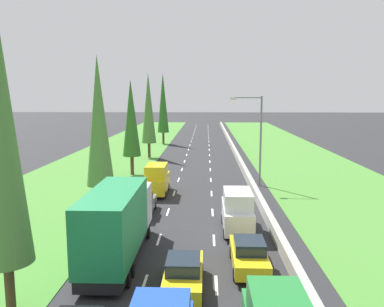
{
  "coord_description": "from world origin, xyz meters",
  "views": [
    {
      "loc": [
        1.22,
        -3.04,
        9.09
      ],
      "look_at": [
        -0.63,
        48.59,
        1.47
      ],
      "focal_mm": 37.13,
      "sensor_mm": 36.0,
      "label": 1
    }
  ],
  "objects_px": {
    "grey_sedan_left_lane": "(142,204)",
    "yellow_sedan_right_lane": "(249,254)",
    "green_box_truck_left_lane": "(118,222)",
    "street_light_mast": "(257,134)",
    "poplar_tree_third": "(131,118)",
    "yellow_van_left_lane": "(157,179)",
    "poplar_tree_fifth": "(163,103)",
    "poplar_tree_fourth": "(149,108)",
    "yellow_sedan_centre_lane": "(184,274)",
    "poplar_tree_second": "(99,122)",
    "white_van_right_lane": "(237,211)"
  },
  "relations": [
    {
      "from": "yellow_sedan_centre_lane",
      "to": "poplar_tree_fourth",
      "type": "relative_size",
      "value": 0.37
    },
    {
      "from": "green_box_truck_left_lane",
      "to": "poplar_tree_third",
      "type": "relative_size",
      "value": 0.86
    },
    {
      "from": "yellow_sedan_centre_lane",
      "to": "green_box_truck_left_lane",
      "type": "xyz_separation_m",
      "value": [
        -3.79,
        3.25,
        1.37
      ]
    },
    {
      "from": "poplar_tree_fourth",
      "to": "street_light_mast",
      "type": "height_order",
      "value": "poplar_tree_fourth"
    },
    {
      "from": "yellow_sedan_centre_lane",
      "to": "poplar_tree_fourth",
      "type": "xyz_separation_m",
      "value": [
        -7.32,
        39.75,
        6.38
      ]
    },
    {
      "from": "green_box_truck_left_lane",
      "to": "yellow_van_left_lane",
      "type": "height_order",
      "value": "green_box_truck_left_lane"
    },
    {
      "from": "grey_sedan_left_lane",
      "to": "street_light_mast",
      "type": "xyz_separation_m",
      "value": [
        10.02,
        10.15,
        4.42
      ]
    },
    {
      "from": "yellow_sedan_right_lane",
      "to": "poplar_tree_third",
      "type": "height_order",
      "value": "poplar_tree_third"
    },
    {
      "from": "yellow_sedan_centre_lane",
      "to": "poplar_tree_second",
      "type": "distance_m",
      "value": 15.45
    },
    {
      "from": "poplar_tree_fifth",
      "to": "yellow_sedan_centre_lane",
      "type": "bearing_deg",
      "value": -82.9
    },
    {
      "from": "yellow_sedan_right_lane",
      "to": "white_van_right_lane",
      "type": "bearing_deg",
      "value": 91.54
    },
    {
      "from": "yellow_sedan_centre_lane",
      "to": "yellow_sedan_right_lane",
      "type": "relative_size",
      "value": 1.0
    },
    {
      "from": "poplar_tree_third",
      "to": "grey_sedan_left_lane",
      "type": "bearing_deg",
      "value": -76.8
    },
    {
      "from": "white_van_right_lane",
      "to": "poplar_tree_third",
      "type": "xyz_separation_m",
      "value": [
        -10.61,
        18.78,
        5.09
      ]
    },
    {
      "from": "yellow_sedan_right_lane",
      "to": "poplar_tree_second",
      "type": "height_order",
      "value": "poplar_tree_second"
    },
    {
      "from": "poplar_tree_second",
      "to": "poplar_tree_third",
      "type": "xyz_separation_m",
      "value": [
        -0.37,
        14.91,
        -0.61
      ]
    },
    {
      "from": "grey_sedan_left_lane",
      "to": "poplar_tree_third",
      "type": "relative_size",
      "value": 0.41
    },
    {
      "from": "poplar_tree_second",
      "to": "poplar_tree_fourth",
      "type": "height_order",
      "value": "poplar_tree_fourth"
    },
    {
      "from": "poplar_tree_second",
      "to": "poplar_tree_fifth",
      "type": "relative_size",
      "value": 0.91
    },
    {
      "from": "yellow_van_left_lane",
      "to": "yellow_sedan_right_lane",
      "type": "xyz_separation_m",
      "value": [
        6.8,
        -15.75,
        -0.59
      ]
    },
    {
      "from": "yellow_van_left_lane",
      "to": "yellow_sedan_right_lane",
      "type": "relative_size",
      "value": 1.09
    },
    {
      "from": "yellow_sedan_right_lane",
      "to": "street_light_mast",
      "type": "height_order",
      "value": "street_light_mast"
    },
    {
      "from": "street_light_mast",
      "to": "green_box_truck_left_lane",
      "type": "bearing_deg",
      "value": -117.83
    },
    {
      "from": "yellow_sedan_centre_lane",
      "to": "yellow_van_left_lane",
      "type": "distance_m",
      "value": 18.51
    },
    {
      "from": "yellow_sedan_centre_lane",
      "to": "yellow_sedan_right_lane",
      "type": "bearing_deg",
      "value": 36.12
    },
    {
      "from": "poplar_tree_fourth",
      "to": "yellow_sedan_centre_lane",
      "type": "bearing_deg",
      "value": -79.57
    },
    {
      "from": "grey_sedan_left_lane",
      "to": "poplar_tree_fourth",
      "type": "xyz_separation_m",
      "value": [
        -3.42,
        27.87,
        6.38
      ]
    },
    {
      "from": "poplar_tree_second",
      "to": "poplar_tree_third",
      "type": "distance_m",
      "value": 14.92
    },
    {
      "from": "poplar_tree_second",
      "to": "poplar_tree_fifth",
      "type": "xyz_separation_m",
      "value": [
        0.08,
        44.14,
        0.56
      ]
    },
    {
      "from": "grey_sedan_left_lane",
      "to": "poplar_tree_fifth",
      "type": "relative_size",
      "value": 0.34
    },
    {
      "from": "white_van_right_lane",
      "to": "poplar_tree_third",
      "type": "height_order",
      "value": "poplar_tree_third"
    },
    {
      "from": "poplar_tree_third",
      "to": "poplar_tree_fifth",
      "type": "relative_size",
      "value": 0.82
    },
    {
      "from": "poplar_tree_third",
      "to": "green_box_truck_left_lane",
      "type": "bearing_deg",
      "value": -81.23
    },
    {
      "from": "street_light_mast",
      "to": "poplar_tree_fifth",
      "type": "bearing_deg",
      "value": 110.95
    },
    {
      "from": "yellow_sedan_centre_lane",
      "to": "poplar_tree_fifth",
      "type": "xyz_separation_m",
      "value": [
        -7.02,
        56.33,
        6.85
      ]
    },
    {
      "from": "yellow_van_left_lane",
      "to": "street_light_mast",
      "type": "xyz_separation_m",
      "value": [
        9.62,
        3.87,
        3.83
      ]
    },
    {
      "from": "yellow_van_left_lane",
      "to": "poplar_tree_fifth",
      "type": "height_order",
      "value": "poplar_tree_fifth"
    },
    {
      "from": "yellow_sedan_right_lane",
      "to": "green_box_truck_left_lane",
      "type": "bearing_deg",
      "value": 173.23
    },
    {
      "from": "poplar_tree_fifth",
      "to": "yellow_van_left_lane",
      "type": "bearing_deg",
      "value": -84.74
    },
    {
      "from": "yellow_sedan_centre_lane",
      "to": "green_box_truck_left_lane",
      "type": "height_order",
      "value": "green_box_truck_left_lane"
    },
    {
      "from": "yellow_sedan_centre_lane",
      "to": "yellow_van_left_lane",
      "type": "bearing_deg",
      "value": 100.92
    },
    {
      "from": "street_light_mast",
      "to": "yellow_sedan_centre_lane",
      "type": "bearing_deg",
      "value": -105.52
    },
    {
      "from": "poplar_tree_second",
      "to": "street_light_mast",
      "type": "xyz_separation_m",
      "value": [
        13.22,
        9.84,
        -1.87
      ]
    },
    {
      "from": "poplar_tree_fourth",
      "to": "poplar_tree_fifth",
      "type": "xyz_separation_m",
      "value": [
        0.3,
        16.59,
        0.47
      ]
    },
    {
      "from": "grey_sedan_left_lane",
      "to": "yellow_sedan_right_lane",
      "type": "height_order",
      "value": "same"
    },
    {
      "from": "green_box_truck_left_lane",
      "to": "white_van_right_lane",
      "type": "xyz_separation_m",
      "value": [
        6.93,
        5.07,
        -0.78
      ]
    },
    {
      "from": "white_van_right_lane",
      "to": "grey_sedan_left_lane",
      "type": "bearing_deg",
      "value": 153.18
    },
    {
      "from": "poplar_tree_third",
      "to": "poplar_tree_second",
      "type": "bearing_deg",
      "value": -88.58
    },
    {
      "from": "yellow_sedan_centre_lane",
      "to": "poplar_tree_fifth",
      "type": "bearing_deg",
      "value": 97.1
    },
    {
      "from": "street_light_mast",
      "to": "white_van_right_lane",
      "type": "bearing_deg",
      "value": -102.26
    }
  ]
}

